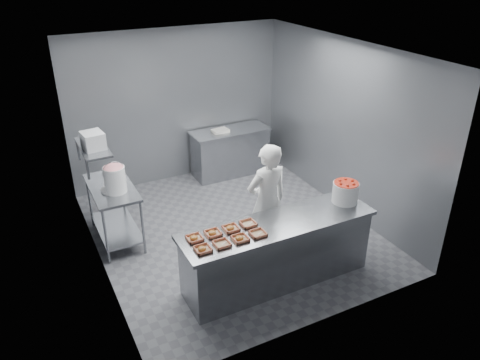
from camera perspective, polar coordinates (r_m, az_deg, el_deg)
name	(u,v)px	position (r m, az deg, el deg)	size (l,w,h in m)	color
floor	(232,231)	(7.41, -0.98, -6.21)	(4.50, 4.50, 0.00)	#4C4C51
ceiling	(230,50)	(6.34, -1.18, 15.55)	(4.50, 4.50, 0.00)	white
wall_back	(177,106)	(8.71, -7.67, 8.90)	(4.00, 0.04, 2.80)	slate
wall_left	(90,177)	(6.23, -17.84, 0.38)	(0.04, 4.50, 2.80)	slate
wall_right	(342,127)	(7.78, 12.37, 6.32)	(0.04, 4.50, 2.80)	slate
service_counter	(277,252)	(6.18, 4.58, -8.72)	(2.60, 0.70, 0.90)	slate
prep_table	(114,205)	(7.17, -15.13, -2.95)	(0.60, 1.20, 0.90)	slate
back_counter	(230,152)	(9.06, -1.19, 3.45)	(1.50, 0.60, 0.90)	slate
wall_shelf	(93,147)	(6.74, -17.49, 3.85)	(0.35, 0.90, 0.03)	slate
tray_0	(203,249)	(5.41, -4.58, -8.39)	(0.19, 0.18, 0.06)	tan
tray_1	(222,244)	(5.49, -2.23, -7.77)	(0.19, 0.18, 0.04)	tan
tray_2	(240,238)	(5.57, 0.00, -7.13)	(0.19, 0.18, 0.06)	tan
tray_3	(258,233)	(5.67, 2.20, -6.53)	(0.19, 0.18, 0.04)	tan
tray_4	(194,238)	(5.60, -5.59, -7.07)	(0.19, 0.18, 0.06)	tan
tray_5	(213,233)	(5.68, -3.33, -6.48)	(0.19, 0.18, 0.06)	tan
tray_6	(231,228)	(5.76, -1.14, -5.89)	(0.19, 0.18, 0.06)	tan
tray_7	(248,224)	(5.86, 1.01, -5.34)	(0.19, 0.18, 0.04)	tan
worker	(267,202)	(6.47, 3.29, -2.67)	(0.62, 0.41, 1.71)	white
strawberry_tub	(345,192)	(6.46, 12.74, -1.39)	(0.35, 0.35, 0.29)	white
glaze_bucket	(115,179)	(6.77, -15.01, 0.12)	(0.32, 0.30, 0.46)	white
bucket_lid	(113,189)	(6.91, -15.20, -1.10)	(0.34, 0.34, 0.03)	white
rag	(117,177)	(7.26, -14.82, 0.34)	(0.14, 0.12, 0.02)	#CCB28C
appliance	(93,141)	(6.60, -17.48, 4.61)	(0.27, 0.31, 0.23)	gray
paper_stack	(220,131)	(8.80, -2.41, 6.03)	(0.30, 0.22, 0.05)	silver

